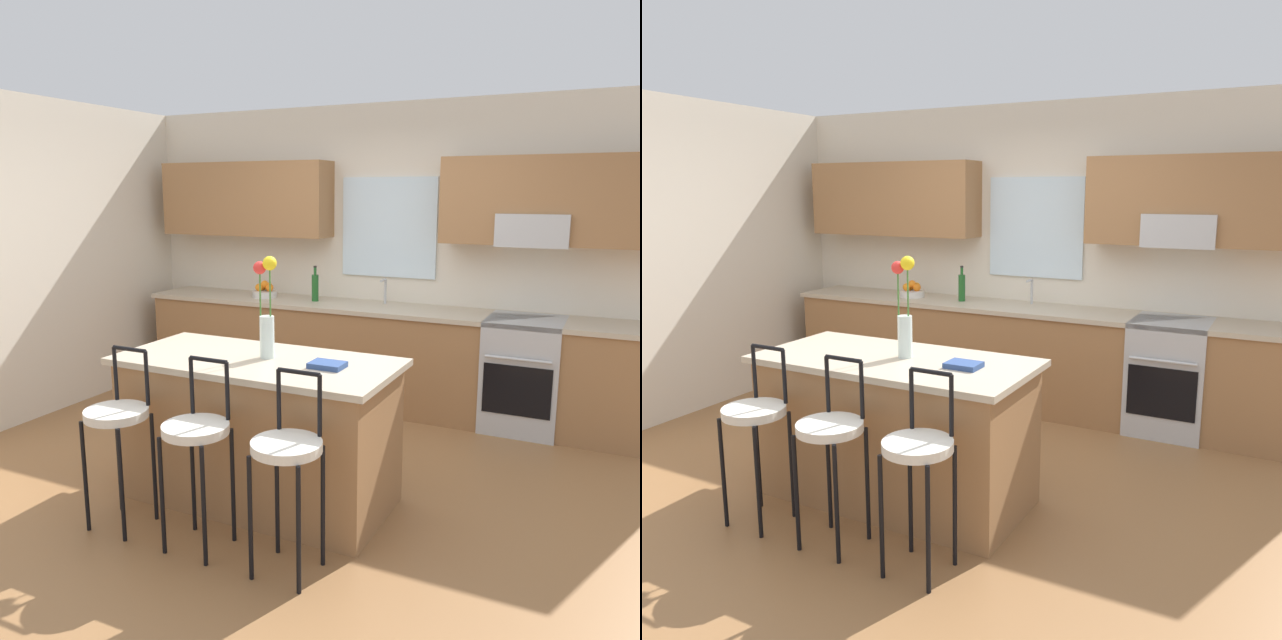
% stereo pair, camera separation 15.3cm
% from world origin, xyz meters
% --- Properties ---
extents(ground_plane, '(14.00, 14.00, 0.00)m').
position_xyz_m(ground_plane, '(0.00, 0.00, 0.00)').
color(ground_plane, olive).
extents(wall_left, '(0.12, 4.60, 2.70)m').
position_xyz_m(wall_left, '(-2.56, 0.30, 1.35)').
color(wall_left, beige).
rests_on(wall_left, ground).
extents(back_wall_assembly, '(5.60, 0.50, 2.70)m').
position_xyz_m(back_wall_assembly, '(0.02, 1.98, 1.51)').
color(back_wall_assembly, beige).
rests_on(back_wall_assembly, ground).
extents(counter_run, '(4.56, 0.64, 0.92)m').
position_xyz_m(counter_run, '(0.00, 1.70, 0.47)').
color(counter_run, '#996B42').
rests_on(counter_run, ground).
extents(sink_faucet, '(0.02, 0.13, 0.23)m').
position_xyz_m(sink_faucet, '(0.02, 1.84, 1.06)').
color(sink_faucet, '#B7BABC').
rests_on(sink_faucet, counter_run).
extents(oven_range, '(0.60, 0.64, 0.92)m').
position_xyz_m(oven_range, '(1.29, 1.68, 0.46)').
color(oven_range, '#B7BABC').
rests_on(oven_range, ground).
extents(kitchen_island, '(1.73, 0.82, 0.92)m').
position_xyz_m(kitchen_island, '(-0.01, -0.34, 0.46)').
color(kitchen_island, '#996B42').
rests_on(kitchen_island, ground).
extents(bar_stool_near, '(0.36, 0.36, 1.04)m').
position_xyz_m(bar_stool_near, '(-0.56, -0.96, 0.64)').
color(bar_stool_near, black).
rests_on(bar_stool_near, ground).
extents(bar_stool_middle, '(0.36, 0.36, 1.04)m').
position_xyz_m(bar_stool_middle, '(-0.01, -0.96, 0.64)').
color(bar_stool_middle, black).
rests_on(bar_stool_middle, ground).
extents(bar_stool_far, '(0.36, 0.36, 1.04)m').
position_xyz_m(bar_stool_far, '(0.54, -0.96, 0.64)').
color(bar_stool_far, black).
rests_on(bar_stool_far, ground).
extents(flower_vase, '(0.16, 0.09, 0.62)m').
position_xyz_m(flower_vase, '(0.04, -0.29, 1.20)').
color(flower_vase, silver).
rests_on(flower_vase, kitchen_island).
extents(cookbook, '(0.20, 0.15, 0.03)m').
position_xyz_m(cookbook, '(0.47, -0.34, 0.94)').
color(cookbook, navy).
rests_on(cookbook, kitchen_island).
extents(fruit_bowl_oranges, '(0.24, 0.24, 0.16)m').
position_xyz_m(fruit_bowl_oranges, '(-1.15, 1.70, 0.98)').
color(fruit_bowl_oranges, silver).
rests_on(fruit_bowl_oranges, counter_run).
extents(bottle_olive_oil, '(0.06, 0.06, 0.33)m').
position_xyz_m(bottle_olive_oil, '(-0.61, 1.70, 1.05)').
color(bottle_olive_oil, '#1E5923').
rests_on(bottle_olive_oil, counter_run).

